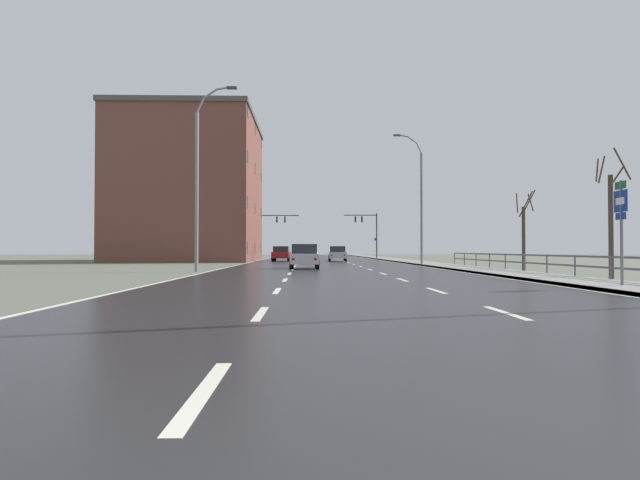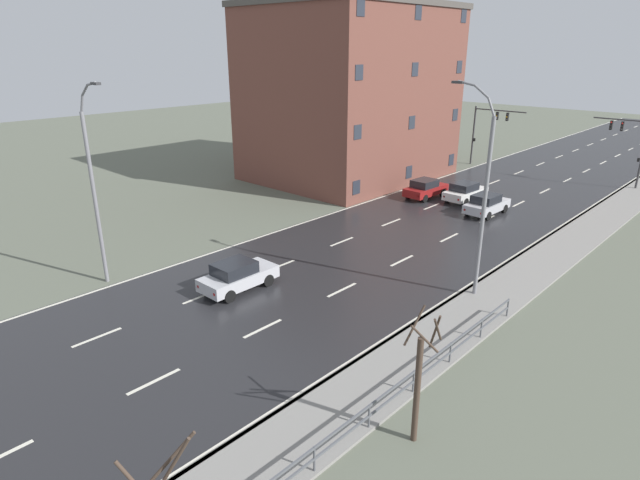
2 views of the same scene
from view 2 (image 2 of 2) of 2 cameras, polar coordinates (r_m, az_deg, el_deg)
ground_plane at (r=38.99m, az=12.91°, el=1.98°), size 160.00×160.00×0.12m
road_asphalt_strip at (r=49.37m, az=20.09°, el=5.17°), size 14.00×120.00×0.03m
sidewalk_right at (r=46.90m, az=29.49°, el=3.06°), size 3.00×120.00×0.12m
street_lamp_midground at (r=26.17m, az=17.18°, el=4.42°), size 2.32×0.24×10.38m
street_lamp_left_bank at (r=28.77m, az=-23.24°, el=5.06°), size 2.31×0.24×10.38m
traffic_signal_right at (r=53.59m, az=30.68°, el=9.25°), size 4.51×0.36×6.10m
traffic_signal_left at (r=57.80m, az=17.58°, el=11.74°), size 5.42×0.36×6.03m
car_near_left at (r=27.32m, az=-8.92°, el=-3.82°), size 1.86×4.11×1.57m
car_far_right at (r=41.09m, az=17.61°, el=3.73°), size 1.93×4.15×1.57m
car_mid_centre at (r=44.17m, az=15.46°, el=5.07°), size 2.03×4.20×1.57m
car_near_right at (r=44.46m, az=11.36°, el=5.51°), size 1.97×4.17×1.57m
brick_building at (r=50.54m, az=3.26°, el=15.59°), size 14.16×17.37×15.45m
bare_tree_mid at (r=16.93m, az=10.66°, el=-14.86°), size 1.09×1.27×4.71m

